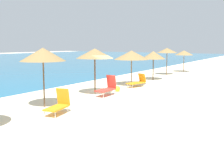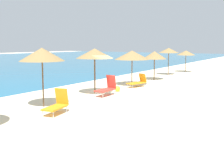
{
  "view_description": "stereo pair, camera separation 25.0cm",
  "coord_description": "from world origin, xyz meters",
  "px_view_note": "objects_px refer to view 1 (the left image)",
  "views": [
    {
      "loc": [
        -13.53,
        -8.29,
        3.15
      ],
      "look_at": [
        0.6,
        1.03,
        1.18
      ],
      "focal_mm": 41.53,
      "sensor_mm": 36.0,
      "label": 1
    },
    {
      "loc": [
        -13.39,
        -8.5,
        3.15
      ],
      "look_at": [
        0.6,
        1.03,
        1.18
      ],
      "focal_mm": 41.53,
      "sensor_mm": 36.0,
      "label": 2
    }
  ],
  "objects_px": {
    "lounge_chair_2": "(138,82)",
    "beach_ball": "(117,89)",
    "beach_umbrella_3": "(43,54)",
    "beach_umbrella_6": "(153,55)",
    "beach_umbrella_5": "(132,55)",
    "beach_umbrella_8": "(184,53)",
    "beach_umbrella_4": "(95,54)",
    "lounge_chair_3": "(107,87)",
    "lounge_chair_1": "(59,104)",
    "beach_umbrella_7": "(167,50)"
  },
  "relations": [
    {
      "from": "lounge_chair_2",
      "to": "beach_ball",
      "type": "distance_m",
      "value": 2.54
    },
    {
      "from": "beach_umbrella_3",
      "to": "beach_umbrella_6",
      "type": "distance_m",
      "value": 12.4
    },
    {
      "from": "beach_umbrella_3",
      "to": "beach_ball",
      "type": "distance_m",
      "value": 6.27
    },
    {
      "from": "beach_umbrella_5",
      "to": "beach_umbrella_8",
      "type": "bearing_deg",
      "value": -0.9
    },
    {
      "from": "beach_umbrella_6",
      "to": "beach_umbrella_5",
      "type": "bearing_deg",
      "value": 179.15
    },
    {
      "from": "beach_umbrella_6",
      "to": "beach_umbrella_8",
      "type": "xyz_separation_m",
      "value": [
        8.11,
        -0.13,
        -0.01
      ]
    },
    {
      "from": "beach_umbrella_4",
      "to": "beach_umbrella_8",
      "type": "height_order",
      "value": "beach_umbrella_4"
    },
    {
      "from": "beach_umbrella_4",
      "to": "lounge_chair_3",
      "type": "bearing_deg",
      "value": -83.43
    },
    {
      "from": "beach_umbrella_5",
      "to": "lounge_chair_2",
      "type": "bearing_deg",
      "value": -111.68
    },
    {
      "from": "beach_umbrella_3",
      "to": "lounge_chair_2",
      "type": "height_order",
      "value": "beach_umbrella_3"
    },
    {
      "from": "lounge_chair_1",
      "to": "lounge_chair_3",
      "type": "xyz_separation_m",
      "value": [
        4.75,
        0.56,
        0.06
      ]
    },
    {
      "from": "beach_umbrella_5",
      "to": "beach_umbrella_6",
      "type": "xyz_separation_m",
      "value": [
        3.88,
        -0.06,
        -0.14
      ]
    },
    {
      "from": "beach_umbrella_5",
      "to": "beach_ball",
      "type": "bearing_deg",
      "value": -169.83
    },
    {
      "from": "beach_umbrella_8",
      "to": "beach_umbrella_6",
      "type": "bearing_deg",
      "value": 179.07
    },
    {
      "from": "lounge_chair_1",
      "to": "beach_umbrella_8",
      "type": "bearing_deg",
      "value": -99.68
    },
    {
      "from": "beach_umbrella_4",
      "to": "beach_umbrella_6",
      "type": "xyz_separation_m",
      "value": [
        8.25,
        -0.26,
        -0.37
      ]
    },
    {
      "from": "beach_umbrella_3",
      "to": "lounge_chair_1",
      "type": "bearing_deg",
      "value": -108.33
    },
    {
      "from": "beach_umbrella_8",
      "to": "lounge_chair_2",
      "type": "bearing_deg",
      "value": -177.68
    },
    {
      "from": "beach_umbrella_8",
      "to": "lounge_chair_2",
      "type": "relative_size",
      "value": 1.48
    },
    {
      "from": "beach_umbrella_6",
      "to": "beach_umbrella_7",
      "type": "relative_size",
      "value": 0.92
    },
    {
      "from": "beach_umbrella_5",
      "to": "beach_umbrella_3",
      "type": "bearing_deg",
      "value": 178.14
    },
    {
      "from": "lounge_chair_2",
      "to": "beach_ball",
      "type": "height_order",
      "value": "lounge_chair_2"
    },
    {
      "from": "beach_ball",
      "to": "beach_umbrella_6",
      "type": "bearing_deg",
      "value": 3.81
    },
    {
      "from": "beach_umbrella_3",
      "to": "beach_umbrella_6",
      "type": "xyz_separation_m",
      "value": [
        12.39,
        -0.33,
        -0.44
      ]
    },
    {
      "from": "lounge_chair_3",
      "to": "beach_umbrella_4",
      "type": "bearing_deg",
      "value": 5.94
    },
    {
      "from": "beach_umbrella_3",
      "to": "beach_umbrella_5",
      "type": "xyz_separation_m",
      "value": [
        8.51,
        -0.28,
        -0.31
      ]
    },
    {
      "from": "lounge_chair_3",
      "to": "beach_umbrella_8",
      "type": "bearing_deg",
      "value": -88.87
    },
    {
      "from": "beach_umbrella_6",
      "to": "beach_umbrella_7",
      "type": "height_order",
      "value": "beach_umbrella_7"
    },
    {
      "from": "beach_umbrella_7",
      "to": "lounge_chair_1",
      "type": "bearing_deg",
      "value": -174.64
    },
    {
      "from": "beach_umbrella_3",
      "to": "lounge_chair_1",
      "type": "xyz_separation_m",
      "value": [
        -0.51,
        -1.52,
        -2.2
      ]
    },
    {
      "from": "beach_umbrella_4",
      "to": "lounge_chair_1",
      "type": "bearing_deg",
      "value": -162.66
    },
    {
      "from": "beach_umbrella_6",
      "to": "lounge_chair_1",
      "type": "xyz_separation_m",
      "value": [
        -12.89,
        -1.19,
        -1.76
      ]
    },
    {
      "from": "lounge_chair_3",
      "to": "lounge_chair_1",
      "type": "bearing_deg",
      "value": 96.1
    },
    {
      "from": "beach_umbrella_7",
      "to": "beach_umbrella_5",
      "type": "bearing_deg",
      "value": -177.45
    },
    {
      "from": "beach_ball",
      "to": "lounge_chair_1",
      "type": "bearing_deg",
      "value": -173.15
    },
    {
      "from": "beach_umbrella_5",
      "to": "lounge_chair_2",
      "type": "distance_m",
      "value": 2.09
    },
    {
      "from": "lounge_chair_3",
      "to": "beach_umbrella_5",
      "type": "bearing_deg",
      "value": -81.47
    },
    {
      "from": "beach_umbrella_3",
      "to": "beach_umbrella_6",
      "type": "relative_size",
      "value": 1.17
    },
    {
      "from": "beach_umbrella_7",
      "to": "lounge_chair_2",
      "type": "distance_m",
      "value": 8.79
    },
    {
      "from": "beach_umbrella_7",
      "to": "lounge_chair_3",
      "type": "xyz_separation_m",
      "value": [
        -12.45,
        -1.05,
        -2.02
      ]
    },
    {
      "from": "beach_umbrella_4",
      "to": "beach_umbrella_7",
      "type": "bearing_deg",
      "value": 0.74
    },
    {
      "from": "beach_umbrella_7",
      "to": "beach_umbrella_8",
      "type": "height_order",
      "value": "beach_umbrella_7"
    },
    {
      "from": "beach_umbrella_4",
      "to": "lounge_chair_3",
      "type": "relative_size",
      "value": 1.91
    },
    {
      "from": "beach_umbrella_3",
      "to": "beach_umbrella_7",
      "type": "relative_size",
      "value": 1.07
    },
    {
      "from": "beach_umbrella_7",
      "to": "lounge_chair_1",
      "type": "distance_m",
      "value": 17.4
    },
    {
      "from": "beach_umbrella_4",
      "to": "beach_umbrella_5",
      "type": "distance_m",
      "value": 4.38
    },
    {
      "from": "beach_umbrella_5",
      "to": "lounge_chair_1",
      "type": "relative_size",
      "value": 1.91
    },
    {
      "from": "lounge_chair_1",
      "to": "beach_umbrella_6",
      "type": "bearing_deg",
      "value": -97.29
    },
    {
      "from": "beach_ball",
      "to": "lounge_chair_3",
      "type": "bearing_deg",
      "value": -172.77
    },
    {
      "from": "beach_umbrella_6",
      "to": "lounge_chair_2",
      "type": "bearing_deg",
      "value": -171.4
    }
  ]
}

